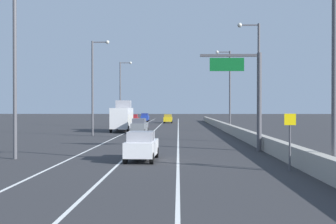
{
  "coord_description": "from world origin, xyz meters",
  "views": [
    {
      "loc": [
        1.52,
        -7.21,
        3.3
      ],
      "look_at": [
        0.19,
        45.96,
        2.78
      ],
      "focal_mm": 44.51,
      "sensor_mm": 36.0,
      "label": 1
    }
  ],
  "objects_px": {
    "lamp_post_left_far": "(122,90)",
    "lamp_post_left_mid": "(94,82)",
    "lamp_post_right_near": "(329,44)",
    "lamp_post_right_second": "(256,75)",
    "car_yellow_2": "(168,119)",
    "car_red_3": "(133,120)",
    "lamp_post_left_near": "(18,59)",
    "box_truck": "(122,117)",
    "car_gray_0": "(140,126)",
    "overhead_sign_gantry": "(250,89)",
    "lamp_post_right_third": "(228,86)",
    "car_white_4": "(142,146)",
    "speed_advisory_sign": "(290,137)",
    "car_blue_1": "(145,117)"
  },
  "relations": [
    {
      "from": "lamp_post_right_near",
      "to": "lamp_post_left_near",
      "type": "distance_m",
      "value": 18.68
    },
    {
      "from": "lamp_post_right_third",
      "to": "car_blue_1",
      "type": "distance_m",
      "value": 44.66
    },
    {
      "from": "car_blue_1",
      "to": "box_truck",
      "type": "bearing_deg",
      "value": -89.81
    },
    {
      "from": "speed_advisory_sign",
      "to": "car_yellow_2",
      "type": "relative_size",
      "value": 0.64
    },
    {
      "from": "lamp_post_left_mid",
      "to": "car_white_4",
      "type": "xyz_separation_m",
      "value": [
        7.69,
        -23.32,
        -5.51
      ]
    },
    {
      "from": "lamp_post_right_third",
      "to": "car_yellow_2",
      "type": "bearing_deg",
      "value": 105.67
    },
    {
      "from": "overhead_sign_gantry",
      "to": "lamp_post_right_near",
      "type": "relative_size",
      "value": 0.66
    },
    {
      "from": "lamp_post_left_near",
      "to": "car_gray_0",
      "type": "height_order",
      "value": "lamp_post_left_near"
    },
    {
      "from": "speed_advisory_sign",
      "to": "lamp_post_right_third",
      "type": "xyz_separation_m",
      "value": [
        1.12,
        36.34,
        4.67
      ]
    },
    {
      "from": "overhead_sign_gantry",
      "to": "car_yellow_2",
      "type": "distance_m",
      "value": 60.07
    },
    {
      "from": "lamp_post_left_mid",
      "to": "car_blue_1",
      "type": "xyz_separation_m",
      "value": [
        1.93,
        50.81,
        -5.42
      ]
    },
    {
      "from": "car_red_3",
      "to": "box_truck",
      "type": "bearing_deg",
      "value": -88.99
    },
    {
      "from": "lamp_post_left_mid",
      "to": "car_white_4",
      "type": "bearing_deg",
      "value": -71.76
    },
    {
      "from": "car_yellow_2",
      "to": "box_truck",
      "type": "relative_size",
      "value": 0.61
    },
    {
      "from": "lamp_post_left_far",
      "to": "lamp_post_left_near",
      "type": "bearing_deg",
      "value": -90.59
    },
    {
      "from": "overhead_sign_gantry",
      "to": "car_yellow_2",
      "type": "height_order",
      "value": "overhead_sign_gantry"
    },
    {
      "from": "car_red_3",
      "to": "lamp_post_right_near",
      "type": "bearing_deg",
      "value": -74.21
    },
    {
      "from": "car_gray_0",
      "to": "box_truck",
      "type": "height_order",
      "value": "box_truck"
    },
    {
      "from": "lamp_post_right_third",
      "to": "speed_advisory_sign",
      "type": "bearing_deg",
      "value": -91.76
    },
    {
      "from": "lamp_post_right_near",
      "to": "car_red_3",
      "type": "relative_size",
      "value": 2.7
    },
    {
      "from": "overhead_sign_gantry",
      "to": "lamp_post_left_mid",
      "type": "height_order",
      "value": "lamp_post_left_mid"
    },
    {
      "from": "overhead_sign_gantry",
      "to": "car_gray_0",
      "type": "height_order",
      "value": "overhead_sign_gantry"
    },
    {
      "from": "lamp_post_left_mid",
      "to": "lamp_post_left_far",
      "type": "bearing_deg",
      "value": 89.65
    },
    {
      "from": "overhead_sign_gantry",
      "to": "car_yellow_2",
      "type": "xyz_separation_m",
      "value": [
        -7.68,
        59.46,
        -3.77
      ]
    },
    {
      "from": "lamp_post_left_near",
      "to": "lamp_post_right_near",
      "type": "bearing_deg",
      "value": -18.74
    },
    {
      "from": "car_gray_0",
      "to": "car_yellow_2",
      "type": "height_order",
      "value": "car_gray_0"
    },
    {
      "from": "lamp_post_right_second",
      "to": "box_truck",
      "type": "distance_m",
      "value": 24.7
    },
    {
      "from": "lamp_post_left_mid",
      "to": "car_gray_0",
      "type": "relative_size",
      "value": 2.41
    },
    {
      "from": "overhead_sign_gantry",
      "to": "lamp_post_left_mid",
      "type": "bearing_deg",
      "value": 131.46
    },
    {
      "from": "speed_advisory_sign",
      "to": "lamp_post_right_near",
      "type": "distance_m",
      "value": 5.11
    },
    {
      "from": "lamp_post_right_third",
      "to": "car_blue_1",
      "type": "bearing_deg",
      "value": 109.8
    },
    {
      "from": "lamp_post_right_near",
      "to": "overhead_sign_gantry",
      "type": "bearing_deg",
      "value": 99.97
    },
    {
      "from": "lamp_post_left_near",
      "to": "box_truck",
      "type": "xyz_separation_m",
      "value": [
        2.4,
        31.8,
        -4.42
      ]
    },
    {
      "from": "lamp_post_right_third",
      "to": "lamp_post_left_near",
      "type": "relative_size",
      "value": 1.0
    },
    {
      "from": "lamp_post_right_second",
      "to": "car_yellow_2",
      "type": "bearing_deg",
      "value": 100.51
    },
    {
      "from": "lamp_post_right_third",
      "to": "lamp_post_left_near",
      "type": "xyz_separation_m",
      "value": [
        -17.28,
        -31.74,
        0.0
      ]
    },
    {
      "from": "lamp_post_left_near",
      "to": "car_gray_0",
      "type": "bearing_deg",
      "value": 79.04
    },
    {
      "from": "speed_advisory_sign",
      "to": "lamp_post_left_near",
      "type": "bearing_deg",
      "value": 164.12
    },
    {
      "from": "car_gray_0",
      "to": "car_yellow_2",
      "type": "xyz_separation_m",
      "value": [
        2.76,
        37.48,
        -0.01
      ]
    },
    {
      "from": "lamp_post_left_far",
      "to": "lamp_post_left_mid",
      "type": "bearing_deg",
      "value": -90.35
    },
    {
      "from": "lamp_post_left_mid",
      "to": "car_yellow_2",
      "type": "distance_m",
      "value": 43.09
    },
    {
      "from": "lamp_post_right_near",
      "to": "lamp_post_left_mid",
      "type": "distance_m",
      "value": 33.49
    },
    {
      "from": "speed_advisory_sign",
      "to": "car_white_4",
      "type": "bearing_deg",
      "value": 154.27
    },
    {
      "from": "lamp_post_left_far",
      "to": "car_yellow_2",
      "type": "relative_size",
      "value": 2.43
    },
    {
      "from": "overhead_sign_gantry",
      "to": "lamp_post_left_mid",
      "type": "distance_m",
      "value": 23.3
    },
    {
      "from": "speed_advisory_sign",
      "to": "lamp_post_right_second",
      "type": "height_order",
      "value": "lamp_post_right_second"
    },
    {
      "from": "lamp_post_right_third",
      "to": "car_red_3",
      "type": "distance_m",
      "value": 23.72
    },
    {
      "from": "car_white_4",
      "to": "lamp_post_left_mid",
      "type": "bearing_deg",
      "value": 108.24
    },
    {
      "from": "speed_advisory_sign",
      "to": "lamp_post_right_second",
      "type": "distance_m",
      "value": 18.14
    },
    {
      "from": "overhead_sign_gantry",
      "to": "lamp_post_left_near",
      "type": "height_order",
      "value": "lamp_post_left_near"
    }
  ]
}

